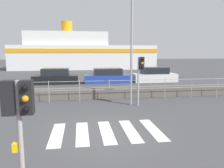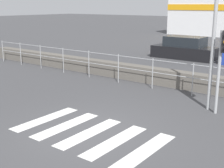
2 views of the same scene
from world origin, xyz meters
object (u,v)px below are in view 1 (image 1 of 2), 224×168
at_px(traffic_light_near, 18,107).
at_px(traffic_light_far, 140,70).
at_px(streetlamp, 133,28).
at_px(parked_car_black, 56,77).
at_px(ferry_boat, 81,53).
at_px(parked_car_white, 154,75).
at_px(parked_car_blue, 108,76).

relative_size(traffic_light_near, traffic_light_far, 0.90).
height_order(streetlamp, parked_car_black, streetlamp).
bearing_deg(ferry_boat, streetlamp, -84.60).
xyz_separation_m(ferry_boat, parked_car_white, (7.10, -17.68, -2.04)).
bearing_deg(streetlamp, traffic_light_far, -9.50).
distance_m(traffic_light_far, parked_car_white, 10.34).
relative_size(streetlamp, ferry_boat, 0.29).
height_order(traffic_light_far, parked_car_black, traffic_light_far).
xyz_separation_m(traffic_light_far, parked_car_white, (4.11, 9.39, -1.36)).
bearing_deg(parked_car_black, traffic_light_far, -59.62).
height_order(parked_car_black, parked_car_white, parked_car_white).
xyz_separation_m(streetlamp, ferry_boat, (-2.55, 27.00, -1.53)).
distance_m(streetlamp, parked_car_blue, 9.99).
height_order(ferry_boat, parked_car_black, ferry_boat).
xyz_separation_m(streetlamp, parked_car_blue, (-0.16, 9.32, -3.61)).
bearing_deg(parked_car_white, streetlamp, -116.05).
bearing_deg(traffic_light_far, ferry_boat, 96.32).
distance_m(parked_car_black, parked_car_blue, 4.90).
relative_size(streetlamp, parked_car_black, 1.67).
relative_size(traffic_light_near, ferry_boat, 0.10).
bearing_deg(ferry_boat, traffic_light_near, -92.45).
height_order(traffic_light_near, ferry_boat, ferry_boat).
bearing_deg(traffic_light_far, parked_car_black, 120.38).
xyz_separation_m(parked_car_black, parked_car_white, (9.61, 0.00, 0.01)).
xyz_separation_m(traffic_light_near, parked_car_blue, (3.85, 16.42, -1.29)).
distance_m(streetlamp, parked_car_white, 10.97).
xyz_separation_m(ferry_boat, parked_car_blue, (2.39, -17.68, -2.07)).
bearing_deg(traffic_light_far, parked_car_white, 66.37).
relative_size(ferry_boat, parked_car_blue, 5.41).
bearing_deg(parked_car_white, traffic_light_far, -113.63).
relative_size(traffic_light_far, parked_car_blue, 0.60).
distance_m(traffic_light_near, parked_car_blue, 16.92).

